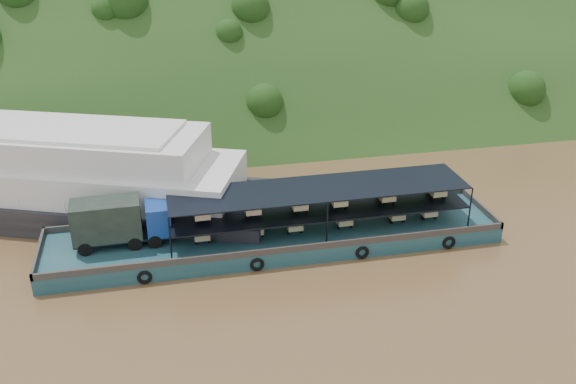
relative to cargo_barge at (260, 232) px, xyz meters
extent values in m
plane|color=brown|center=(4.78, -0.47, -1.20)|extent=(160.00, 160.00, 0.00)
cube|color=#1C3513|center=(4.78, 35.53, -1.20)|extent=(140.00, 39.60, 39.60)
cube|color=#153E4C|center=(1.15, -0.05, -0.60)|extent=(35.00, 7.00, 1.20)
cube|color=#592D19|center=(1.15, 3.35, 0.25)|extent=(35.00, 0.20, 0.50)
cube|color=#592D19|center=(1.15, -3.45, 0.25)|extent=(35.00, 0.20, 0.50)
cube|color=#592D19|center=(18.55, -0.05, 0.25)|extent=(0.20, 7.00, 0.50)
cube|color=#592D19|center=(-16.25, -0.05, 0.25)|extent=(0.20, 7.00, 0.50)
torus|color=black|center=(-8.85, -3.60, -0.65)|extent=(1.06, 0.26, 1.06)
torus|color=black|center=(-0.85, -3.60, -0.65)|extent=(1.06, 0.26, 1.06)
torus|color=black|center=(7.15, -3.60, -0.65)|extent=(1.06, 0.26, 1.06)
torus|color=black|center=(14.15, -3.60, -0.65)|extent=(1.06, 0.26, 1.06)
cylinder|color=black|center=(-12.90, -0.71, 0.52)|extent=(1.03, 0.37, 1.03)
cylinder|color=black|center=(-12.93, 1.45, 0.52)|extent=(1.03, 0.37, 1.03)
cylinder|color=black|center=(-9.40, -0.66, 0.52)|extent=(1.03, 0.37, 1.03)
cylinder|color=black|center=(-9.43, 1.50, 0.52)|extent=(1.03, 0.37, 1.03)
cylinder|color=black|center=(-7.96, -0.64, 0.52)|extent=(1.03, 0.37, 1.03)
cylinder|color=black|center=(-7.99, 1.52, 0.52)|extent=(1.03, 0.37, 1.03)
cube|color=black|center=(-10.24, 0.41, 0.67)|extent=(7.03, 2.36, 0.21)
cube|color=navy|center=(-7.56, 0.45, 1.86)|extent=(1.78, 2.50, 2.26)
cube|color=black|center=(-6.69, 0.46, 2.27)|extent=(0.09, 2.06, 0.93)
cube|color=black|center=(-11.27, 0.40, 2.17)|extent=(4.98, 2.54, 2.88)
cube|color=black|center=(4.65, -0.05, 1.66)|extent=(23.00, 5.00, 0.12)
cube|color=black|center=(4.65, -0.05, 3.30)|extent=(23.00, 5.00, 0.08)
cylinder|color=black|center=(-6.85, -2.55, 1.65)|extent=(0.12, 0.12, 3.30)
cylinder|color=black|center=(-6.85, 2.45, 1.65)|extent=(0.12, 0.12, 3.30)
cylinder|color=black|center=(4.65, -2.55, 1.65)|extent=(0.12, 0.12, 3.30)
cylinder|color=black|center=(4.65, 2.45, 1.65)|extent=(0.12, 0.12, 3.30)
cylinder|color=black|center=(16.15, -2.55, 1.65)|extent=(0.12, 0.12, 3.30)
cylinder|color=black|center=(16.15, 2.45, 1.65)|extent=(0.12, 0.12, 3.30)
cylinder|color=black|center=(-4.50, 1.00, 0.26)|extent=(0.12, 0.52, 0.52)
cylinder|color=black|center=(-5.00, -0.80, 0.26)|extent=(0.14, 0.52, 0.52)
cylinder|color=black|center=(-4.00, -0.80, 0.26)|extent=(0.14, 0.52, 0.52)
cube|color=#C8B18D|center=(-4.50, -0.45, 0.60)|extent=(1.15, 1.50, 0.44)
cube|color=#B30B0C|center=(-4.50, 0.70, 0.78)|extent=(0.55, 0.80, 0.80)
cube|color=#B30B0C|center=(-4.50, 0.50, 1.28)|extent=(0.50, 0.10, 0.10)
cylinder|color=black|center=(-0.46, 1.00, 0.26)|extent=(0.12, 0.52, 0.52)
cylinder|color=black|center=(-0.96, -0.80, 0.26)|extent=(0.14, 0.52, 0.52)
cylinder|color=black|center=(0.04, -0.80, 0.26)|extent=(0.14, 0.52, 0.52)
cube|color=beige|center=(-0.46, -0.45, 0.60)|extent=(1.15, 1.50, 0.44)
cube|color=#B80C19|center=(-0.46, 0.70, 0.78)|extent=(0.55, 0.80, 0.80)
cube|color=#B80C19|center=(-0.46, 0.50, 1.28)|extent=(0.50, 0.10, 0.10)
cylinder|color=black|center=(2.61, 1.00, 0.26)|extent=(0.12, 0.52, 0.52)
cylinder|color=black|center=(2.11, -0.80, 0.26)|extent=(0.14, 0.52, 0.52)
cylinder|color=black|center=(3.11, -0.80, 0.26)|extent=(0.14, 0.52, 0.52)
cube|color=#C9C38E|center=(2.61, -0.45, 0.60)|extent=(1.15, 1.50, 0.44)
cube|color=red|center=(2.61, 0.70, 0.78)|extent=(0.55, 0.80, 0.80)
cube|color=red|center=(2.61, 0.50, 1.28)|extent=(0.50, 0.10, 0.10)
cylinder|color=black|center=(6.58, 1.00, 0.26)|extent=(0.12, 0.52, 0.52)
cylinder|color=black|center=(6.08, -0.80, 0.26)|extent=(0.14, 0.52, 0.52)
cylinder|color=black|center=(7.08, -0.80, 0.26)|extent=(0.14, 0.52, 0.52)
cube|color=beige|center=(6.58, -0.45, 0.60)|extent=(1.15, 1.50, 0.44)
cube|color=red|center=(6.58, 0.70, 0.78)|extent=(0.55, 0.80, 0.80)
cube|color=red|center=(6.58, 0.50, 1.28)|extent=(0.50, 0.10, 0.10)
cylinder|color=black|center=(10.91, 1.00, 0.26)|extent=(0.12, 0.52, 0.52)
cylinder|color=black|center=(10.41, -0.80, 0.26)|extent=(0.14, 0.52, 0.52)
cylinder|color=black|center=(11.41, -0.80, 0.26)|extent=(0.14, 0.52, 0.52)
cube|color=#BDB285|center=(10.91, -0.45, 0.60)|extent=(1.15, 1.50, 0.44)
cube|color=#AF0E0B|center=(10.91, 0.70, 0.78)|extent=(0.55, 0.80, 0.80)
cube|color=#AF0E0B|center=(10.91, 0.50, 1.28)|extent=(0.50, 0.10, 0.10)
cylinder|color=black|center=(13.63, 1.00, 0.26)|extent=(0.12, 0.52, 0.52)
cylinder|color=black|center=(13.13, -0.80, 0.26)|extent=(0.14, 0.52, 0.52)
cylinder|color=black|center=(14.13, -0.80, 0.26)|extent=(0.14, 0.52, 0.52)
cube|color=beige|center=(13.63, -0.45, 0.60)|extent=(1.15, 1.50, 0.44)
cube|color=#B20B1E|center=(13.63, 0.70, 0.78)|extent=(0.55, 0.80, 0.80)
cube|color=#B20B1E|center=(13.63, 0.50, 1.28)|extent=(0.50, 0.10, 0.10)
cylinder|color=black|center=(-4.38, 1.00, 1.98)|extent=(0.12, 0.52, 0.52)
cylinder|color=black|center=(-4.88, -0.80, 1.98)|extent=(0.14, 0.52, 0.52)
cylinder|color=black|center=(-3.88, -0.80, 1.98)|extent=(0.14, 0.52, 0.52)
cube|color=beige|center=(-4.38, -0.45, 2.32)|extent=(1.15, 1.50, 0.44)
cube|color=red|center=(-4.38, 0.70, 2.50)|extent=(0.55, 0.80, 0.80)
cube|color=red|center=(-4.38, 0.50, 3.00)|extent=(0.50, 0.10, 0.10)
cylinder|color=black|center=(-0.61, 1.00, 1.98)|extent=(0.12, 0.52, 0.52)
cylinder|color=black|center=(-1.11, -0.80, 1.98)|extent=(0.14, 0.52, 0.52)
cylinder|color=black|center=(-0.11, -0.80, 1.98)|extent=(0.14, 0.52, 0.52)
cube|color=beige|center=(-0.61, -0.45, 2.32)|extent=(1.15, 1.50, 0.44)
cube|color=#1B30A2|center=(-0.61, 0.70, 2.50)|extent=(0.55, 0.80, 0.80)
cube|color=#1B30A2|center=(-0.61, 0.50, 3.00)|extent=(0.50, 0.10, 0.10)
cylinder|color=black|center=(2.98, 1.00, 1.98)|extent=(0.12, 0.52, 0.52)
cylinder|color=black|center=(2.48, -0.80, 1.98)|extent=(0.14, 0.52, 0.52)
cylinder|color=black|center=(3.48, -0.80, 1.98)|extent=(0.14, 0.52, 0.52)
cube|color=beige|center=(2.98, -0.45, 2.32)|extent=(1.15, 1.50, 0.44)
cube|color=red|center=(2.98, 0.70, 2.50)|extent=(0.55, 0.80, 0.80)
cube|color=red|center=(2.98, 0.50, 3.00)|extent=(0.50, 0.10, 0.10)
cylinder|color=black|center=(6.10, 1.00, 1.98)|extent=(0.12, 0.52, 0.52)
cylinder|color=black|center=(5.60, -0.80, 1.98)|extent=(0.14, 0.52, 0.52)
cylinder|color=black|center=(6.60, -0.80, 1.98)|extent=(0.14, 0.52, 0.52)
cube|color=beige|center=(6.10, -0.45, 2.32)|extent=(1.15, 1.50, 0.44)
cube|color=#19319B|center=(6.10, 0.70, 2.50)|extent=(0.55, 0.80, 0.80)
cube|color=#19319B|center=(6.10, 0.50, 3.00)|extent=(0.50, 0.10, 0.10)
cylinder|color=black|center=(9.98, 1.00, 1.98)|extent=(0.12, 0.52, 0.52)
cylinder|color=black|center=(9.48, -0.80, 1.98)|extent=(0.14, 0.52, 0.52)
cylinder|color=black|center=(10.48, -0.80, 1.98)|extent=(0.14, 0.52, 0.52)
cube|color=tan|center=(9.98, -0.45, 2.32)|extent=(1.15, 1.50, 0.44)
cube|color=red|center=(9.98, 0.70, 2.50)|extent=(0.55, 0.80, 0.80)
cube|color=red|center=(9.98, 0.50, 3.00)|extent=(0.50, 0.10, 0.10)
cylinder|color=black|center=(14.23, 1.00, 1.98)|extent=(0.12, 0.52, 0.52)
cylinder|color=black|center=(13.73, -0.80, 1.98)|extent=(0.14, 0.52, 0.52)
cylinder|color=black|center=(14.73, -0.80, 1.98)|extent=(0.14, 0.52, 0.52)
cube|color=beige|center=(14.23, -0.45, 2.32)|extent=(1.15, 1.50, 0.44)
cube|color=#C1B089|center=(14.23, 0.70, 2.50)|extent=(0.55, 0.80, 0.80)
cube|color=#C1B089|center=(14.23, 0.50, 3.00)|extent=(0.50, 0.10, 0.10)
cube|color=black|center=(-16.61, 9.74, -0.03)|extent=(39.53, 23.23, 2.32)
cube|color=white|center=(-16.61, 9.74, 2.48)|extent=(33.78, 20.20, 2.71)
cube|color=white|center=(-16.61, 9.74, 5.09)|extent=(28.03, 17.16, 2.51)
cube|color=white|center=(-16.61, 9.74, 6.49)|extent=(24.08, 14.84, 0.29)
camera|label=1|loc=(-7.19, -42.98, 23.80)|focal=40.00mm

